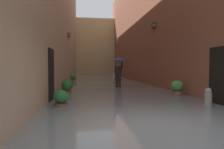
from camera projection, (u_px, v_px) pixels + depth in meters
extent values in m
plane|color=#605B56|center=(104.00, 83.00, 18.36)|extent=(68.62, 68.62, 0.00)
cube|color=slate|center=(104.00, 82.00, 18.36)|extent=(6.85, 33.45, 0.17)
cube|color=brown|center=(146.00, 19.00, 18.65)|extent=(1.80, 31.45, 11.77)
cube|color=black|center=(220.00, 78.00, 7.12)|extent=(0.08, 1.10, 2.20)
cube|color=brown|center=(153.00, 26.00, 13.73)|extent=(0.20, 0.70, 0.18)
ellipsoid|color=#23602D|center=(153.00, 24.00, 13.72)|extent=(0.28, 0.76, 0.24)
cube|color=gray|center=(58.00, 11.00, 17.59)|extent=(1.80, 31.45, 12.62)
cube|color=black|center=(51.00, 77.00, 8.07)|extent=(0.08, 1.10, 2.20)
cube|color=brown|center=(69.00, 36.00, 16.33)|extent=(0.20, 0.70, 0.18)
ellipsoid|color=#387F3D|center=(69.00, 34.00, 16.33)|extent=(0.28, 0.76, 0.24)
cube|color=tan|center=(95.00, 48.00, 32.66)|extent=(9.65, 1.80, 9.05)
cube|color=black|center=(117.00, 88.00, 13.49)|extent=(0.20, 0.26, 0.10)
cylinder|color=black|center=(117.00, 82.00, 13.47)|extent=(0.16, 0.16, 0.75)
cube|color=black|center=(120.00, 88.00, 13.44)|extent=(0.20, 0.26, 0.10)
cylinder|color=black|center=(120.00, 82.00, 13.42)|extent=(0.16, 0.16, 0.75)
cube|color=black|center=(119.00, 71.00, 13.42)|extent=(0.44, 0.36, 0.64)
cone|color=black|center=(119.00, 78.00, 13.44)|extent=(0.66, 0.66, 0.28)
sphere|color=#8C664C|center=(119.00, 65.00, 13.40)|extent=(0.23, 0.23, 0.23)
cylinder|color=black|center=(122.00, 65.00, 13.33)|extent=(0.11, 0.11, 0.44)
cylinder|color=black|center=(115.00, 70.00, 13.48)|extent=(0.11, 0.11, 0.48)
cylinder|color=black|center=(119.00, 63.00, 13.38)|extent=(0.02, 0.02, 0.52)
cone|color=navy|center=(120.00, 59.00, 13.37)|extent=(0.87, 0.87, 0.22)
cylinder|color=black|center=(120.00, 57.00, 13.36)|extent=(0.01, 0.01, 0.08)
cube|color=beige|center=(114.00, 76.00, 13.50)|extent=(0.17, 0.28, 0.32)
torus|color=beige|center=(114.00, 72.00, 13.49)|extent=(0.14, 0.28, 0.30)
cylinder|color=brown|center=(61.00, 107.00, 6.93)|extent=(0.43, 0.43, 0.24)
torus|color=brown|center=(61.00, 103.00, 6.92)|extent=(0.46, 0.46, 0.04)
ellipsoid|color=#23602D|center=(61.00, 97.00, 6.91)|extent=(0.52, 0.52, 0.45)
cylinder|color=brown|center=(177.00, 95.00, 9.44)|extent=(0.44, 0.44, 0.37)
torus|color=brown|center=(177.00, 91.00, 9.44)|extent=(0.47, 0.47, 0.04)
ellipsoid|color=#428947|center=(177.00, 86.00, 9.43)|extent=(0.56, 0.56, 0.48)
cylinder|color=brown|center=(67.00, 94.00, 10.06)|extent=(0.42, 0.42, 0.27)
torus|color=brown|center=(67.00, 91.00, 10.06)|extent=(0.45, 0.45, 0.04)
ellipsoid|color=#23602D|center=(67.00, 85.00, 10.05)|extent=(0.54, 0.54, 0.60)
cylinder|color=#9E563D|center=(74.00, 81.00, 19.06)|extent=(0.40, 0.40, 0.30)
torus|color=brown|center=(74.00, 79.00, 19.05)|extent=(0.44, 0.44, 0.04)
ellipsoid|color=#387F3D|center=(74.00, 77.00, 19.04)|extent=(0.54, 0.54, 0.49)
cylinder|color=gray|center=(208.00, 102.00, 6.88)|extent=(0.25, 0.25, 0.61)
sphere|color=gray|center=(208.00, 91.00, 6.86)|extent=(0.22, 0.22, 0.22)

